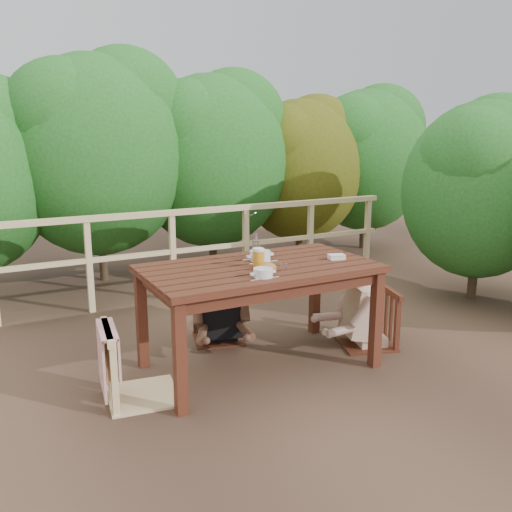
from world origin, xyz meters
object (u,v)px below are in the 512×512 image
woman (217,276)px  diner_right (371,280)px  chair_right (368,293)px  beer_glass (258,259)px  table (259,318)px  tumbler (283,267)px  chair_far (218,293)px  soup_near (263,274)px  soup_far (260,257)px  butter_tub (336,258)px  chair_left (140,328)px  bottle (256,249)px  bread_roll (268,268)px

woman → diner_right: 1.35m
chair_right → woman: (-1.11, 0.73, 0.12)m
chair_right → beer_glass: bearing=-71.3°
table → beer_glass: bearing=-121.9°
tumbler → chair_far: bearing=99.7°
tumbler → beer_glass: bearing=133.8°
soup_near → tumbler: bearing=26.7°
chair_right → soup_far: 1.06m
chair_far → woman: bearing=106.0°
soup_near → butter_tub: bearing=14.3°
chair_far → butter_tub: chair_far is taller
chair_left → soup_far: bearing=-71.0°
chair_left → soup_near: bearing=-98.9°
chair_right → bottle: size_ratio=3.85×
chair_left → soup_far: (1.06, 0.21, 0.35)m
chair_left → woman: woman is taller
bottle → table: bearing=-103.5°
diner_right → soup_near: 1.28m
table → bread_roll: 0.50m
soup_far → butter_tub: size_ratio=2.17×
table → beer_glass: (-0.04, -0.06, 0.49)m
chair_far → soup_far: bearing=-59.3°
table → bread_roll: size_ratio=12.61×
chair_left → tumbler: bearing=-89.3°
tumbler → bread_roll: bearing=-179.7°
woman → soup_near: bearing=101.2°
diner_right → beer_glass: 1.17m
bottle → diner_right: bearing=-7.2°
chair_far → tumbler: size_ratio=13.02×
chair_left → bottle: bearing=-72.9°
woman → soup_far: 0.63m
beer_glass → chair_right: bearing=1.2°
butter_tub → chair_right: bearing=26.3°
chair_right → woman: size_ratio=0.80×
chair_right → beer_glass: 1.17m
diner_right → soup_far: size_ratio=4.18×
soup_far → bottle: size_ratio=1.14×
bottle → tumbler: 0.32m
beer_glass → bottle: bearing=68.7°
bottle → tumbler: bearing=-76.3°
woman → butter_tub: 1.10m
chair_far → soup_near: soup_near is taller
chair_right → diner_right: (0.03, 0.00, 0.11)m
soup_near → bottle: (0.16, 0.41, 0.08)m
woman → bread_roll: size_ratio=8.42×
soup_near → bottle: bearing=68.6°
diner_right → bread_roll: (-1.12, -0.16, 0.28)m
tumbler → chair_right: bearing=9.6°
soup_near → bread_roll: (0.10, 0.12, 0.00)m
chair_far → diner_right: size_ratio=0.75×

